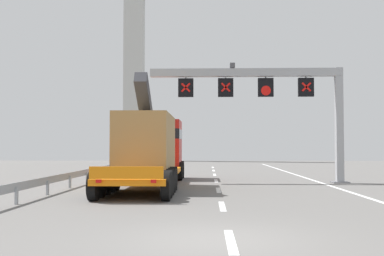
# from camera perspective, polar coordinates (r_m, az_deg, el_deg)

# --- Properties ---
(ground) EXTENTS (112.00, 112.00, 0.00)m
(ground) POSITION_cam_1_polar(r_m,az_deg,el_deg) (10.40, 2.66, -13.56)
(ground) COLOR slate
(lane_markings) EXTENTS (0.20, 43.25, 0.01)m
(lane_markings) POSITION_cam_1_polar(r_m,az_deg,el_deg) (24.61, 3.10, -7.01)
(lane_markings) COLOR silver
(lane_markings) RESTS_ON ground
(edge_line_right) EXTENTS (0.20, 63.00, 0.01)m
(edge_line_right) POSITION_cam_1_polar(r_m,az_deg,el_deg) (23.17, 17.92, -7.20)
(edge_line_right) COLOR silver
(edge_line_right) RESTS_ON ground
(overhead_lane_gantry) EXTENTS (11.05, 0.90, 6.74)m
(overhead_lane_gantry) POSITION_cam_1_polar(r_m,az_deg,el_deg) (26.51, 9.61, 4.56)
(overhead_lane_gantry) COLOR #9EA0A5
(overhead_lane_gantry) RESTS_ON ground
(heavy_haul_truck_orange) EXTENTS (3.05, 14.07, 5.30)m
(heavy_haul_truck_orange) POSITION_cam_1_polar(r_m,az_deg,el_deg) (24.78, -4.91, -2.38)
(heavy_haul_truck_orange) COLOR orange
(heavy_haul_truck_orange) RESTS_ON ground
(guardrail_left) EXTENTS (0.13, 25.33, 0.76)m
(guardrail_left) POSITION_cam_1_polar(r_m,az_deg,el_deg) (21.99, -16.09, -6.04)
(guardrail_left) COLOR #999EA3
(guardrail_left) RESTS_ON ground
(bridge_pylon_distant) EXTENTS (9.00, 2.00, 39.18)m
(bridge_pylon_distant) POSITION_cam_1_polar(r_m,az_deg,el_deg) (69.13, -7.11, 12.79)
(bridge_pylon_distant) COLOR #B7B7B2
(bridge_pylon_distant) RESTS_ON ground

